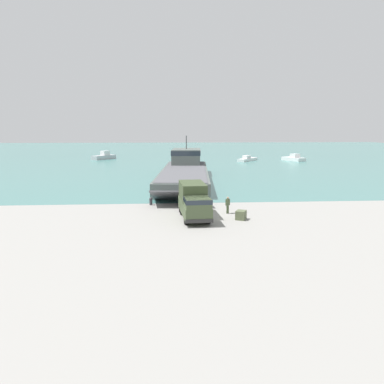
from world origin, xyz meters
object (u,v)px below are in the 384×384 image
at_px(moored_boat_a, 104,156).
at_px(cargo_crate, 241,215).
at_px(moored_boat_b, 247,159).
at_px(moored_boat_c, 294,158).
at_px(mooring_bollard, 151,201).
at_px(military_truck, 194,201).
at_px(soldier_on_ramp, 228,204).
at_px(landing_craft, 185,170).

bearing_deg(moored_boat_a, cargo_crate, 146.41).
xyz_separation_m(moored_boat_a, cargo_crate, (23.49, -69.18, -0.33)).
relative_size(moored_boat_b, moored_boat_c, 1.14).
relative_size(moored_boat_b, mooring_bollard, 9.24).
bearing_deg(moored_boat_b, cargo_crate, -65.53).
xyz_separation_m(moored_boat_b, cargo_crate, (-13.83, -61.27, -0.06)).
bearing_deg(military_truck, soldier_on_ramp, 111.24).
xyz_separation_m(landing_craft, cargo_crate, (3.74, -27.37, -1.17)).
bearing_deg(mooring_bollard, landing_craft, 76.95).
distance_m(soldier_on_ramp, mooring_bollard, 8.92).
bearing_deg(moored_boat_a, soldier_on_ramp, 146.44).
bearing_deg(military_truck, moored_boat_a, -167.49).
distance_m(moored_boat_b, mooring_bollard, 58.55).
height_order(moored_boat_b, mooring_bollard, moored_boat_b).
xyz_separation_m(landing_craft, moored_boat_a, (-19.75, 41.81, -0.84)).
bearing_deg(soldier_on_ramp, moored_boat_b, -60.62).
bearing_deg(cargo_crate, moored_boat_b, 77.28).
relative_size(landing_craft, mooring_bollard, 42.88).
relative_size(landing_craft, soldier_on_ramp, 21.37).
distance_m(moored_boat_b, cargo_crate, 62.82).
relative_size(landing_craft, moored_boat_b, 4.64).
xyz_separation_m(soldier_on_ramp, moored_boat_c, (26.62, 58.62, -0.35)).
height_order(landing_craft, cargo_crate, landing_craft).
relative_size(moored_boat_b, cargo_crate, 7.71).
bearing_deg(moored_boat_a, military_truck, 143.43).
xyz_separation_m(landing_craft, soldier_on_ramp, (2.93, -24.85, -0.63)).
bearing_deg(moored_boat_a, mooring_bollard, 141.29).
height_order(soldier_on_ramp, moored_boat_b, soldier_on_ramp).
bearing_deg(mooring_bollard, moored_boat_b, 67.65).
bearing_deg(cargo_crate, military_truck, 167.11).
distance_m(soldier_on_ramp, moored_boat_c, 64.38).
bearing_deg(moored_boat_c, moored_boat_a, 145.16).
bearing_deg(moored_boat_b, moored_boat_c, 36.54).
relative_size(moored_boat_a, moored_boat_b, 0.91).
relative_size(landing_craft, moored_boat_c, 5.27).
bearing_deg(landing_craft, cargo_crate, -77.61).
height_order(soldier_on_ramp, mooring_bollard, soldier_on_ramp).
bearing_deg(moored_boat_b, soldier_on_ramp, -66.81).
relative_size(moored_boat_a, mooring_bollard, 8.38).
distance_m(moored_boat_a, moored_boat_b, 38.14).
xyz_separation_m(military_truck, soldier_on_ramp, (3.41, 1.55, -0.64)).
bearing_deg(cargo_crate, moored_boat_a, 108.76).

